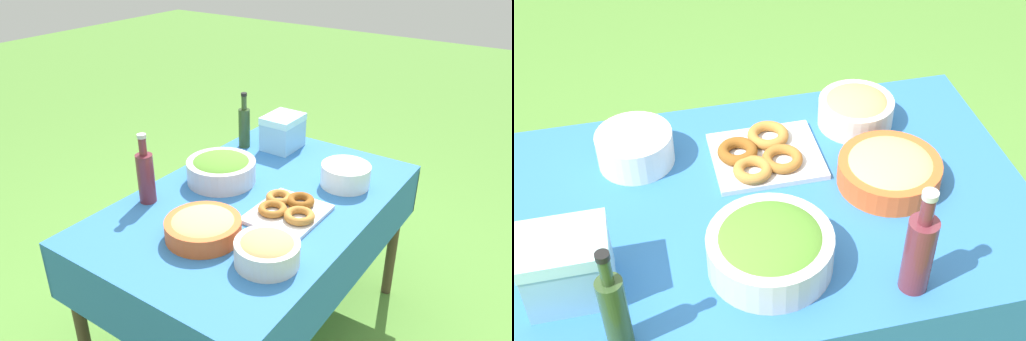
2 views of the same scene
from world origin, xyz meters
The scene contains 10 objects.
ground_plane centered at (0.00, 0.00, 0.00)m, with size 14.00×14.00×0.00m, color #568C38.
picnic_table centered at (0.00, 0.00, 0.63)m, with size 1.39×0.91×0.73m.
salad_bowl centered at (-0.05, -0.22, 0.79)m, with size 0.30×0.30×0.12m.
pasta_bowl centered at (0.33, 0.00, 0.77)m, with size 0.28×0.28×0.09m.
donut_platter centered at (0.02, 0.17, 0.75)m, with size 0.30×0.28×0.05m.
plate_stack centered at (-0.32, 0.24, 0.78)m, with size 0.21×0.21×0.10m.
olive_oil_bottle centered at (-0.41, -0.36, 0.84)m, with size 0.06×0.06×0.28m.
wine_bottle centered at (0.26, -0.35, 0.84)m, with size 0.07×0.07×0.29m.
bread_bowl centered at (0.33, 0.27, 0.78)m, with size 0.22×0.22×0.10m.
cooler_box centered at (-0.51, -0.19, 0.81)m, with size 0.20×0.16×0.17m.
Camera 1 is at (1.46, 1.02, 1.75)m, focal length 35.00 mm.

